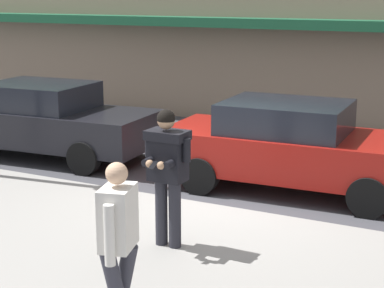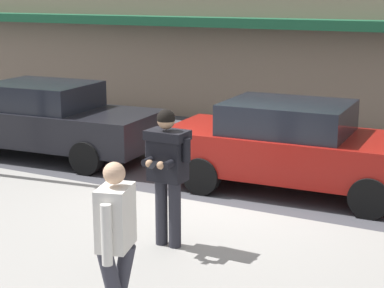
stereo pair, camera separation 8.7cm
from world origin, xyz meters
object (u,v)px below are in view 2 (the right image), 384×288
object	(u,v)px
parked_sedan_near	(49,119)
pedestrian_in_light_coat	(116,237)
parked_sedan_mid	(295,146)
man_texting_on_phone	(167,163)

from	to	relation	value
parked_sedan_near	pedestrian_in_light_coat	size ratio (longest dim) A/B	2.71
parked_sedan_mid	man_texting_on_phone	world-z (taller)	man_texting_on_phone
parked_sedan_near	man_texting_on_phone	size ratio (longest dim) A/B	2.56
parked_sedan_near	pedestrian_in_light_coat	bearing A→B (deg)	-45.11
parked_sedan_near	parked_sedan_mid	world-z (taller)	same
parked_sedan_near	parked_sedan_mid	xyz separation A→B (m)	(5.26, 0.12, 0.00)
parked_sedan_mid	pedestrian_in_light_coat	xyz separation A→B (m)	(0.13, -5.53, 0.32)
parked_sedan_near	man_texting_on_phone	distance (m)	5.82
man_texting_on_phone	pedestrian_in_light_coat	distance (m)	2.17
man_texting_on_phone	parked_sedan_mid	bearing A→B (deg)	81.57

